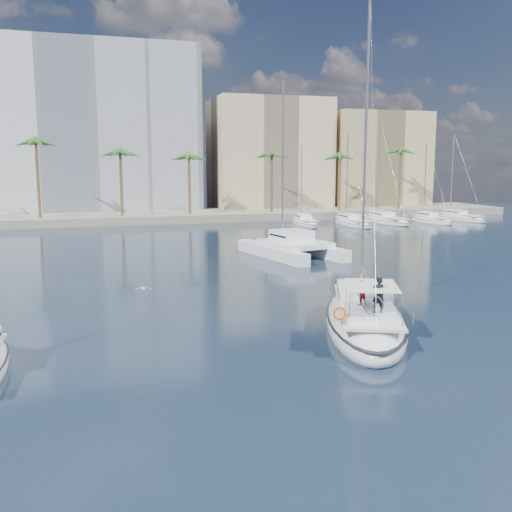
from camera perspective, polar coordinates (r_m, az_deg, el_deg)
name	(u,v)px	position (r m, az deg, el deg)	size (l,w,h in m)	color
ground	(281,325)	(31.77, 2.55, -6.88)	(160.00, 160.00, 0.00)	black
quay	(153,216)	(90.73, -10.31, 3.91)	(120.00, 14.00, 1.20)	gray
building_modern	(69,132)	(101.93, -18.19, 11.72)	(42.00, 16.00, 28.00)	silver
building_beige	(269,157)	(103.89, 1.27, 9.91)	(20.00, 14.00, 20.00)	#CCB492
building_tan_right	(374,162)	(109.94, 11.69, 9.16)	(18.00, 12.00, 18.00)	tan
palm_centre	(154,153)	(86.40, -10.19, 10.08)	(3.60, 3.60, 12.30)	brown
palm_right	(363,154)	(96.49, 10.62, 9.97)	(3.60, 3.60, 12.30)	brown
main_sloop	(365,319)	(31.33, 10.81, -6.20)	(8.75, 13.54, 19.22)	white
catamaran	(292,245)	(54.68, 3.64, 1.15)	(7.91, 12.27, 16.61)	white
seagull	(143,288)	(36.59, -11.20, -3.20)	(1.06, 0.45, 0.19)	silver
moored_yacht_a	(305,226)	(82.04, 4.90, 3.05)	(2.72, 9.35, 11.90)	white
moored_yacht_b	(352,226)	(82.86, 9.60, 3.02)	(3.14, 10.78, 13.72)	white
moored_yacht_c	(386,223)	(87.65, 12.83, 3.25)	(3.55, 12.21, 15.54)	white
moored_yacht_d	(431,223)	(89.37, 17.10, 3.18)	(2.72, 9.35, 11.90)	white
moored_yacht_e	(460,220)	(94.73, 19.70, 3.37)	(3.14, 10.78, 13.72)	white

